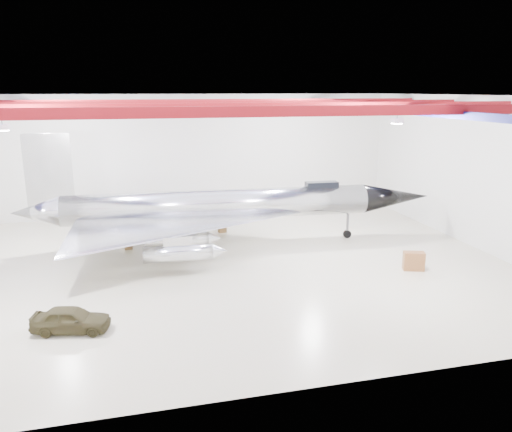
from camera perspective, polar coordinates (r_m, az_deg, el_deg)
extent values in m
plane|color=beige|center=(33.52, -5.79, -5.65)|extent=(40.00, 40.00, 0.00)
plane|color=silver|center=(46.82, -8.64, 6.87)|extent=(40.00, 0.00, 40.00)
plane|color=silver|center=(40.01, 23.72, 4.61)|extent=(0.00, 30.00, 30.00)
plane|color=#0A0F38|center=(31.55, -6.30, 13.49)|extent=(40.00, 40.00, 0.00)
cube|color=maroon|center=(22.68, -3.09, 11.79)|extent=(39.50, 0.25, 0.50)
cube|color=maroon|center=(28.59, -5.43, 12.25)|extent=(39.50, 0.25, 0.50)
cube|color=maroon|center=(34.53, -6.97, 12.53)|extent=(39.50, 0.25, 0.50)
cube|color=maroon|center=(40.49, -8.06, 12.73)|extent=(39.50, 0.25, 0.50)
cube|color=#0C0E4A|center=(35.27, 13.88, 11.78)|extent=(0.25, 29.50, 0.40)
cube|color=silver|center=(25.94, -26.99, 9.05)|extent=(0.55, 0.55, 0.25)
cube|color=silver|center=(29.06, 15.81, 10.43)|extent=(0.55, 0.55, 0.25)
cube|color=silver|center=(37.72, -23.05, 10.60)|extent=(0.55, 0.55, 0.25)
cube|color=silver|center=(39.93, 7.19, 11.73)|extent=(0.55, 0.55, 0.25)
cylinder|color=silver|center=(36.93, -4.14, 1.30)|extent=(22.40, 3.45, 2.23)
cone|color=black|center=(40.90, 15.66, 2.08)|extent=(5.69, 2.53, 2.23)
cone|color=silver|center=(37.72, -23.87, 0.38)|extent=(3.46, 2.41, 2.23)
cube|color=silver|center=(36.95, -22.63, 4.83)|extent=(3.13, 0.30, 5.02)
cube|color=black|center=(38.36, 7.51, 3.49)|extent=(2.50, 1.03, 0.56)
cylinder|color=silver|center=(31.21, -8.87, -4.24)|extent=(4.29, 1.23, 1.00)
cylinder|color=silver|center=(33.87, -9.05, -2.77)|extent=(4.29, 1.23, 1.00)
cylinder|color=silver|center=(40.32, -9.39, -0.03)|extent=(4.29, 1.23, 1.00)
cylinder|color=silver|center=(43.03, -9.50, 0.87)|extent=(4.29, 1.23, 1.00)
cylinder|color=#59595B|center=(39.83, 10.41, -1.08)|extent=(0.20, 0.20, 2.01)
cylinder|color=black|center=(40.02, 10.37, -2.04)|extent=(0.64, 0.28, 0.62)
cylinder|color=#59595B|center=(34.56, -10.90, -3.47)|extent=(0.20, 0.20, 2.01)
cylinder|color=black|center=(34.78, -10.85, -4.56)|extent=(0.64, 0.28, 0.62)
cylinder|color=#59595B|center=(39.92, -10.93, -1.07)|extent=(0.20, 0.20, 2.01)
cylinder|color=black|center=(40.10, -10.89, -2.03)|extent=(0.64, 0.28, 0.62)
imported|color=#38321C|center=(26.09, -20.40, -11.00)|extent=(3.93, 2.23, 1.26)
cube|color=brown|center=(33.94, 17.58, -4.93)|extent=(1.47, 1.04, 1.21)
cube|color=olive|center=(37.85, -14.37, -3.38)|extent=(0.60, 0.49, 0.40)
cube|color=maroon|center=(41.87, -11.10, -1.59)|extent=(0.49, 0.44, 0.28)
cube|color=olive|center=(41.02, -3.88, -1.57)|extent=(0.70, 0.60, 0.43)
cube|color=#59595B|center=(41.80, -16.85, -1.96)|extent=(0.46, 0.38, 0.30)
cube|color=olive|center=(37.80, -7.54, -3.05)|extent=(0.76, 0.70, 0.43)
cylinder|color=#59595B|center=(43.59, -4.84, -0.66)|extent=(0.52, 0.52, 0.40)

